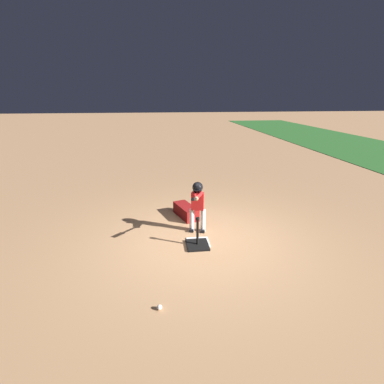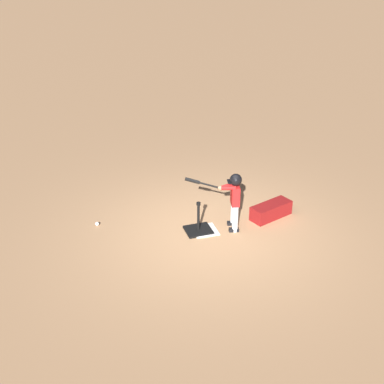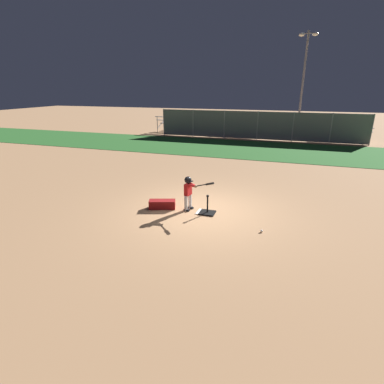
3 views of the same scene
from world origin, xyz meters
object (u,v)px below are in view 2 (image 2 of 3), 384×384
(batter_child, at_px, (233,195))
(baseball, at_px, (97,224))
(batting_tee, at_px, (198,228))
(equipment_bag, at_px, (271,210))

(batter_child, bearing_deg, baseball, -20.22)
(batting_tee, xyz_separation_m, equipment_bag, (-1.50, -0.06, 0.07))
(batter_child, bearing_deg, equipment_bag, -170.12)
(batter_child, relative_size, equipment_bag, 1.32)
(batter_child, relative_size, baseball, 14.96)
(batting_tee, xyz_separation_m, baseball, (1.74, -0.79, -0.03))
(batting_tee, bearing_deg, batter_child, 172.15)
(batting_tee, relative_size, equipment_bag, 0.71)
(baseball, bearing_deg, batting_tee, 155.68)
(batting_tee, distance_m, equipment_bag, 1.50)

